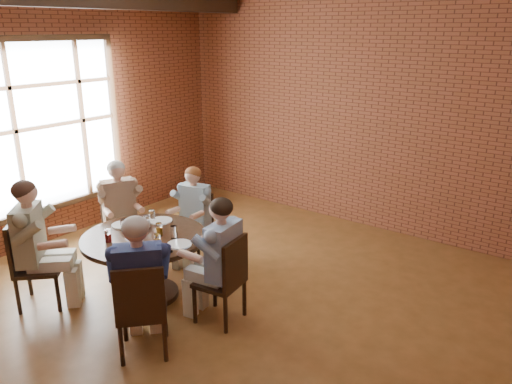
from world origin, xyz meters
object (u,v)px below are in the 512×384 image
Objects in this scene: diner_b at (193,216)px; dining_table at (145,254)px; diner_d at (37,244)px; diner_e at (140,286)px; chair_d at (30,260)px; chair_c at (120,221)px; chair_e at (141,308)px; diner_c at (121,212)px; diner_a at (219,261)px; chair_a at (226,277)px; chair_b at (197,224)px; smartphone at (166,253)px.

dining_table is at bearing -90.00° from diner_b.
diner_d reaches higher than diner_b.
diner_d is at bearing -43.58° from diner_e.
diner_b is 1.28× the size of chair_d.
chair_e reaches higher than chair_c.
diner_c is 0.94× the size of diner_d.
diner_a is 1.40× the size of chair_e.
diner_b is (-1.26, 0.83, 0.12)m from chair_a.
chair_b is at bearing 101.98° from dining_table.
diner_d is (-0.60, -1.78, 0.08)m from diner_b.
chair_e is at bearing 90.00° from diner_e.
diner_a reaches higher than diner_c.
chair_d is at bearing -147.37° from chair_c.
dining_table is 1.15m from diner_d.
diner_e is (1.56, 0.09, -0.02)m from diner_d.
diner_e is (1.81, -1.19, 0.18)m from chair_c.
chair_d is (-0.65, -1.92, 0.04)m from chair_b.
diner_a is at bearing -49.72° from chair_b.
chair_c reaches higher than chair_b.
chair_c is at bearing -108.02° from diner_a.
diner_c is at bearing -80.71° from diner_e.
diner_d is at bearing -71.16° from chair_a.
smartphone is (0.75, -1.22, 0.26)m from chair_b.
chair_d is at bearing -43.64° from chair_e.
diner_b is 2.03m from chair_e.
chair_a is at bearing -73.66° from diner_c.
diner_a reaches higher than dining_table.
chair_b is at bearing -133.53° from chair_a.
chair_a is 0.66m from smartphone.
dining_table is 1.01× the size of diner_a.
diner_c is (-0.98, 0.46, 0.14)m from dining_table.
diner_b is at bearing 130.13° from smartphone.
diner_e is (1.63, 0.16, 0.16)m from chair_d.
diner_e reaches higher than chair_e.
diner_d is (-0.58, -1.85, 0.22)m from chair_b.
chair_c is 0.97× the size of chair_e.
smartphone is at bearing -63.75° from diner_a.
diner_b is at bearing -133.90° from diner_a.
chair_b is at bearing -135.84° from diner_a.
diner_d is 1.47m from smartphone.
smartphone is (1.58, -0.65, 0.25)m from chair_c.
diner_a is 0.54m from smartphone.
chair_d reaches higher than chair_e.
chair_d is (0.11, -1.32, -0.14)m from diner_c.
chair_c reaches higher than smartphone.
diner_e is at bearing -72.30° from diner_b.
diner_e reaches higher than diner_a.
diner_c is at bearing -107.38° from diner_a.
dining_table is 1.45× the size of chair_c.
diner_e reaches higher than diner_c.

